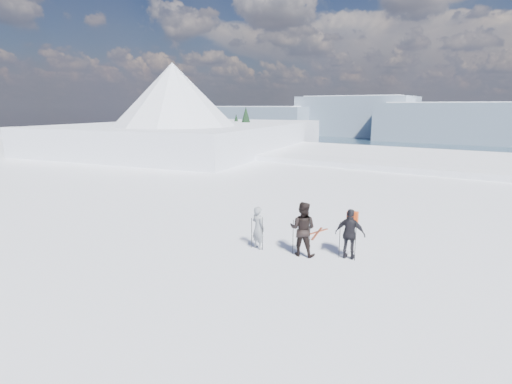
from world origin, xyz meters
TOP-DOWN VIEW (x-y plane):
  - lake_basin at (0.00, 30.00)m, footprint 820.00×820.00m
  - near_ridge at (-26.56, 29.34)m, footprint 31.37×35.68m
  - skier_grey at (-1.61, 2.17)m, footprint 0.65×0.52m
  - skier_dark at (0.05, 2.42)m, footprint 1.04×0.87m
  - skier_pack at (1.53, 3.02)m, footprint 1.06×0.55m
  - backpack at (1.50, 3.27)m, footprint 0.39×0.26m
  - ski_poles at (0.05, 2.46)m, footprint 3.62×0.86m
  - skis_loose at (-0.57, 4.88)m, footprint 0.64×1.68m

SIDE VIEW (x-z plane):
  - lake_basin at x=0.00m, z-range -42.31..29.31m
  - near_ridge at x=-26.56m, z-range -16.29..9.33m
  - skis_loose at x=-0.57m, z-range 0.00..0.03m
  - ski_poles at x=0.05m, z-range -0.05..1.32m
  - skier_grey at x=-1.61m, z-range 0.00..1.57m
  - skier_pack at x=1.53m, z-range 0.00..1.73m
  - skier_dark at x=0.05m, z-range 0.00..1.91m
  - backpack at x=1.50m, z-range 1.73..2.25m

